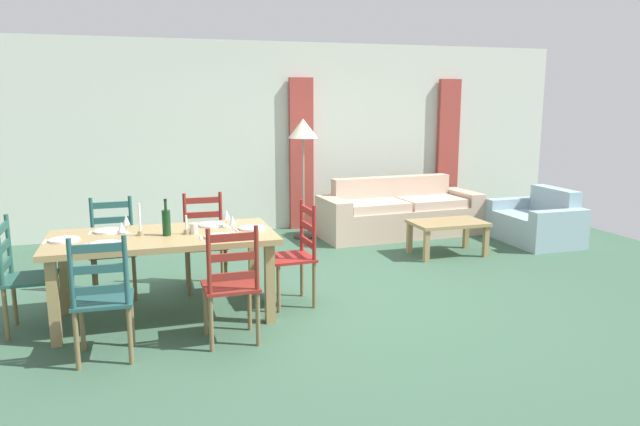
# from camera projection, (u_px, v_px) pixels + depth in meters

# --- Properties ---
(ground_plane) EXTENTS (9.60, 9.60, 0.02)m
(ground_plane) POSITION_uv_depth(u_px,v_px,m) (326.00, 299.00, 5.78)
(ground_plane) COLOR #395C45
(wall_far) EXTENTS (9.60, 0.16, 2.70)m
(wall_far) POSITION_uv_depth(u_px,v_px,m) (257.00, 137.00, 8.62)
(wall_far) COLOR silver
(wall_far) RESTS_ON ground_plane
(curtain_panel_left) EXTENTS (0.35, 0.08, 2.20)m
(curtain_panel_left) POSITION_uv_depth(u_px,v_px,m) (301.00, 154.00, 8.72)
(curtain_panel_left) COLOR #A33D35
(curtain_panel_left) RESTS_ON ground_plane
(curtain_panel_right) EXTENTS (0.35, 0.08, 2.20)m
(curtain_panel_right) POSITION_uv_depth(u_px,v_px,m) (448.00, 150.00, 9.42)
(curtain_panel_right) COLOR #A33D35
(curtain_panel_right) RESTS_ON ground_plane
(dining_table) EXTENTS (1.90, 0.96, 0.75)m
(dining_table) POSITION_uv_depth(u_px,v_px,m) (163.00, 244.00, 5.13)
(dining_table) COLOR #9D8352
(dining_table) RESTS_ON ground_plane
(dining_chair_near_left) EXTENTS (0.43, 0.41, 0.96)m
(dining_chair_near_left) POSITION_uv_depth(u_px,v_px,m) (102.00, 298.00, 4.31)
(dining_chair_near_left) COLOR #255050
(dining_chair_near_left) RESTS_ON ground_plane
(dining_chair_near_right) EXTENTS (0.42, 0.40, 0.96)m
(dining_chair_near_right) POSITION_uv_depth(u_px,v_px,m) (231.00, 285.00, 4.63)
(dining_chair_near_right) COLOR maroon
(dining_chair_near_right) RESTS_ON ground_plane
(dining_chair_far_left) EXTENTS (0.43, 0.41, 0.96)m
(dining_chair_far_left) POSITION_uv_depth(u_px,v_px,m) (113.00, 248.00, 5.77)
(dining_chair_far_left) COLOR #245652
(dining_chair_far_left) RESTS_ON ground_plane
(dining_chair_far_right) EXTENTS (0.43, 0.41, 0.96)m
(dining_chair_far_right) POSITION_uv_depth(u_px,v_px,m) (205.00, 241.00, 6.04)
(dining_chair_far_right) COLOR maroon
(dining_chair_far_right) RESTS_ON ground_plane
(dining_chair_head_west) EXTENTS (0.40, 0.42, 0.96)m
(dining_chair_head_west) POSITION_uv_depth(u_px,v_px,m) (23.00, 275.00, 4.87)
(dining_chair_head_west) COLOR #255448
(dining_chair_head_west) RESTS_ON ground_plane
(dining_chair_head_east) EXTENTS (0.42, 0.44, 0.96)m
(dining_chair_head_east) POSITION_uv_depth(u_px,v_px,m) (296.00, 254.00, 5.54)
(dining_chair_head_east) COLOR maroon
(dining_chair_head_east) RESTS_ON ground_plane
(dinner_plate_near_left) EXTENTS (0.24, 0.24, 0.02)m
(dinner_plate_near_left) POSITION_uv_depth(u_px,v_px,m) (106.00, 244.00, 4.75)
(dinner_plate_near_left) COLOR white
(dinner_plate_near_left) RESTS_ON dining_table
(fork_near_left) EXTENTS (0.02, 0.17, 0.01)m
(fork_near_left) POSITION_uv_depth(u_px,v_px,m) (86.00, 246.00, 4.71)
(fork_near_left) COLOR silver
(fork_near_left) RESTS_ON dining_table
(dinner_plate_near_right) EXTENTS (0.24, 0.24, 0.02)m
(dinner_plate_near_right) POSITION_uv_depth(u_px,v_px,m) (219.00, 236.00, 5.01)
(dinner_plate_near_right) COLOR white
(dinner_plate_near_right) RESTS_ON dining_table
(fork_near_right) EXTENTS (0.02, 0.17, 0.01)m
(fork_near_right) POSITION_uv_depth(u_px,v_px,m) (201.00, 238.00, 4.97)
(fork_near_right) COLOR silver
(fork_near_right) RESTS_ON dining_table
(dinner_plate_far_left) EXTENTS (0.24, 0.24, 0.02)m
(dinner_plate_far_left) POSITION_uv_depth(u_px,v_px,m) (108.00, 231.00, 5.22)
(dinner_plate_far_left) COLOR white
(dinner_plate_far_left) RESTS_ON dining_table
(fork_far_left) EXTENTS (0.03, 0.17, 0.01)m
(fork_far_left) POSITION_uv_depth(u_px,v_px,m) (90.00, 233.00, 5.18)
(fork_far_left) COLOR silver
(fork_far_left) RESTS_ON dining_table
(dinner_plate_far_right) EXTENTS (0.24, 0.24, 0.02)m
(dinner_plate_far_right) POSITION_uv_depth(u_px,v_px,m) (212.00, 225.00, 5.48)
(dinner_plate_far_right) COLOR white
(dinner_plate_far_right) RESTS_ON dining_table
(fork_far_right) EXTENTS (0.02, 0.17, 0.01)m
(fork_far_right) POSITION_uv_depth(u_px,v_px,m) (195.00, 226.00, 5.44)
(fork_far_right) COLOR silver
(fork_far_right) RESTS_ON dining_table
(dinner_plate_head_west) EXTENTS (0.24, 0.24, 0.02)m
(dinner_plate_head_west) POSITION_uv_depth(u_px,v_px,m) (64.00, 240.00, 4.89)
(dinner_plate_head_west) COLOR white
(dinner_plate_head_west) RESTS_ON dining_table
(fork_head_west) EXTENTS (0.02, 0.17, 0.01)m
(fork_head_west) POSITION_uv_depth(u_px,v_px,m) (45.00, 242.00, 4.84)
(fork_head_west) COLOR silver
(fork_head_west) RESTS_ON dining_table
(dinner_plate_head_east) EXTENTS (0.24, 0.24, 0.02)m
(dinner_plate_head_east) POSITION_uv_depth(u_px,v_px,m) (252.00, 228.00, 5.34)
(dinner_plate_head_east) COLOR white
(dinner_plate_head_east) RESTS_ON dining_table
(fork_head_east) EXTENTS (0.03, 0.17, 0.01)m
(fork_head_east) POSITION_uv_depth(u_px,v_px,m) (236.00, 230.00, 5.30)
(fork_head_east) COLOR silver
(fork_head_east) RESTS_ON dining_table
(wine_bottle) EXTENTS (0.07, 0.07, 0.32)m
(wine_bottle) POSITION_uv_depth(u_px,v_px,m) (166.00, 222.00, 5.06)
(wine_bottle) COLOR #143819
(wine_bottle) RESTS_ON dining_table
(wine_glass_near_left) EXTENTS (0.06, 0.06, 0.16)m
(wine_glass_near_left) POSITION_uv_depth(u_px,v_px,m) (122.00, 228.00, 4.87)
(wine_glass_near_left) COLOR white
(wine_glass_near_left) RESTS_ON dining_table
(wine_glass_near_right) EXTENTS (0.06, 0.06, 0.16)m
(wine_glass_near_right) POSITION_uv_depth(u_px,v_px,m) (233.00, 221.00, 5.12)
(wine_glass_near_right) COLOR white
(wine_glass_near_right) RESTS_ON dining_table
(wine_glass_far_left) EXTENTS (0.06, 0.06, 0.16)m
(wine_glass_far_left) POSITION_uv_depth(u_px,v_px,m) (126.00, 221.00, 5.15)
(wine_glass_far_left) COLOR white
(wine_glass_far_left) RESTS_ON dining_table
(wine_glass_far_right) EXTENTS (0.06, 0.06, 0.16)m
(wine_glass_far_right) POSITION_uv_depth(u_px,v_px,m) (227.00, 215.00, 5.39)
(wine_glass_far_right) COLOR white
(wine_glass_far_right) RESTS_ON dining_table
(coffee_cup_primary) EXTENTS (0.07, 0.07, 0.09)m
(coffee_cup_primary) POSITION_uv_depth(u_px,v_px,m) (194.00, 229.00, 5.15)
(coffee_cup_primary) COLOR beige
(coffee_cup_primary) RESTS_ON dining_table
(candle_tall) EXTENTS (0.05, 0.05, 0.28)m
(candle_tall) POSITION_uv_depth(u_px,v_px,m) (140.00, 226.00, 5.07)
(candle_tall) COLOR #998C66
(candle_tall) RESTS_ON dining_table
(candle_short) EXTENTS (0.05, 0.05, 0.17)m
(candle_short) POSITION_uv_depth(u_px,v_px,m) (186.00, 229.00, 5.13)
(candle_short) COLOR #998C66
(candle_short) RESTS_ON dining_table
(couch) EXTENTS (2.32, 0.93, 0.80)m
(couch) POSITION_uv_depth(u_px,v_px,m) (398.00, 214.00, 8.45)
(couch) COLOR #C5A691
(couch) RESTS_ON ground_plane
(coffee_table) EXTENTS (0.90, 0.56, 0.42)m
(coffee_table) POSITION_uv_depth(u_px,v_px,m) (448.00, 227.00, 7.33)
(coffee_table) COLOR #9D8352
(coffee_table) RESTS_ON ground_plane
(armchair_upholstered) EXTENTS (0.81, 1.16, 0.72)m
(armchair_upholstered) POSITION_uv_depth(u_px,v_px,m) (539.00, 224.00, 8.02)
(armchair_upholstered) COLOR #94AFBA
(armchair_upholstered) RESTS_ON ground_plane
(standing_lamp) EXTENTS (0.40, 0.40, 1.64)m
(standing_lamp) POSITION_uv_depth(u_px,v_px,m) (303.00, 136.00, 8.02)
(standing_lamp) COLOR #332D28
(standing_lamp) RESTS_ON ground_plane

